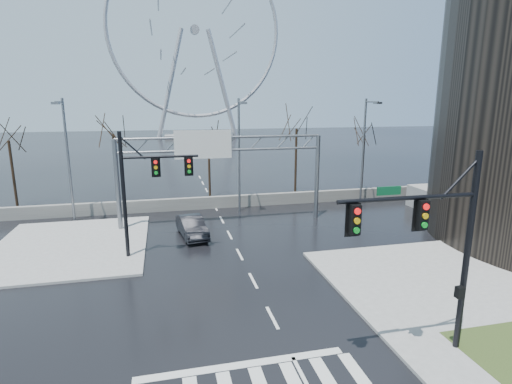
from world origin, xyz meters
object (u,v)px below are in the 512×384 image
object	(u,v)px
signal_mast_near	(438,237)
car	(192,227)
ferris_wheel	(195,37)
sign_gantry	(218,161)
signal_mast_far	(142,183)

from	to	relation	value
signal_mast_near	car	size ratio (longest dim) A/B	1.75
signal_mast_near	ferris_wheel	world-z (taller)	ferris_wheel
car	ferris_wheel	bearing A→B (deg)	75.96
car	sign_gantry	bearing A→B (deg)	39.78
ferris_wheel	car	world-z (taller)	ferris_wheel
signal_mast_far	ferris_wheel	distance (m)	89.30
signal_mast_near	car	bearing A→B (deg)	115.75
signal_mast_near	ferris_wheel	xyz separation A→B (m)	(-0.14, 99.04, 21.26)
ferris_wheel	car	distance (m)	86.86
signal_mast_near	sign_gantry	xyz separation A→B (m)	(-5.52, 19.00, 0.31)
ferris_wheel	signal_mast_near	bearing A→B (deg)	-89.92
sign_gantry	ferris_wheel	bearing A→B (deg)	86.16
signal_mast_far	sign_gantry	size ratio (longest dim) A/B	0.49
signal_mast_near	sign_gantry	distance (m)	19.79
ferris_wheel	signal_mast_far	bearing A→B (deg)	-97.20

